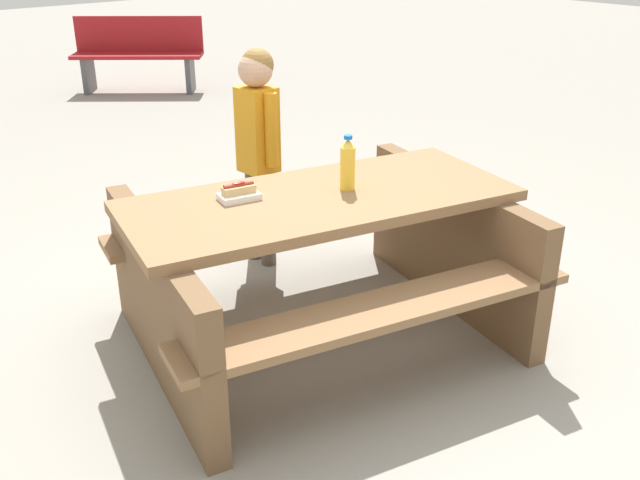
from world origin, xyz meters
The scene contains 6 objects.
ground_plane centered at (0.00, 0.00, 0.00)m, with size 30.00×30.00×0.00m, color gray.
picnic_table centered at (0.00, 0.00, 0.44)m, with size 2.08×1.79×0.75m.
soda_bottle centered at (-0.15, 0.02, 0.87)m, with size 0.07×0.07×0.26m.
hotdog_tray centered at (0.31, -0.20, 0.78)m, with size 0.20×0.14×0.08m.
child_in_coat centered at (-0.30, -0.88, 0.81)m, with size 0.20×0.31×1.27m.
park_bench_near centered at (-2.00, -5.60, 0.45)m, with size 1.41×1.27×0.85m.
Camera 1 is at (2.02, 2.34, 1.92)m, focal length 40.44 mm.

